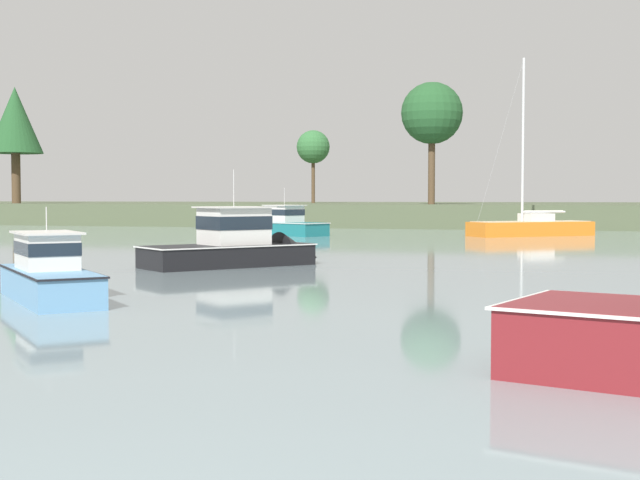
{
  "coord_description": "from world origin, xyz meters",
  "views": [
    {
      "loc": [
        3.69,
        -4.34,
        2.81
      ],
      "look_at": [
        -7.89,
        38.12,
        0.67
      ],
      "focal_mm": 49.55,
      "sensor_mm": 36.0,
      "label": 1
    }
  ],
  "objects_px": {
    "cruiser_black": "(246,252)",
    "cruiser_teal": "(278,228)",
    "cruiser_skyblue": "(46,283)",
    "sailboat_orange": "(531,232)"
  },
  "relations": [
    {
      "from": "sailboat_orange",
      "to": "cruiser_black",
      "type": "bearing_deg",
      "value": -108.24
    },
    {
      "from": "cruiser_skyblue",
      "to": "cruiser_black",
      "type": "bearing_deg",
      "value": 84.57
    },
    {
      "from": "cruiser_skyblue",
      "to": "cruiser_teal",
      "type": "distance_m",
      "value": 41.85
    },
    {
      "from": "cruiser_black",
      "to": "cruiser_teal",
      "type": "bearing_deg",
      "value": 105.45
    },
    {
      "from": "cruiser_black",
      "to": "sailboat_orange",
      "type": "relative_size",
      "value": 0.57
    },
    {
      "from": "cruiser_black",
      "to": "cruiser_teal",
      "type": "height_order",
      "value": "cruiser_black"
    },
    {
      "from": "cruiser_teal",
      "to": "cruiser_black",
      "type": "bearing_deg",
      "value": -74.55
    },
    {
      "from": "cruiser_skyblue",
      "to": "cruiser_teal",
      "type": "height_order",
      "value": "cruiser_teal"
    },
    {
      "from": "sailboat_orange",
      "to": "cruiser_skyblue",
      "type": "bearing_deg",
      "value": -104.7
    },
    {
      "from": "cruiser_teal",
      "to": "cruiser_skyblue",
      "type": "bearing_deg",
      "value": -80.81
    }
  ]
}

